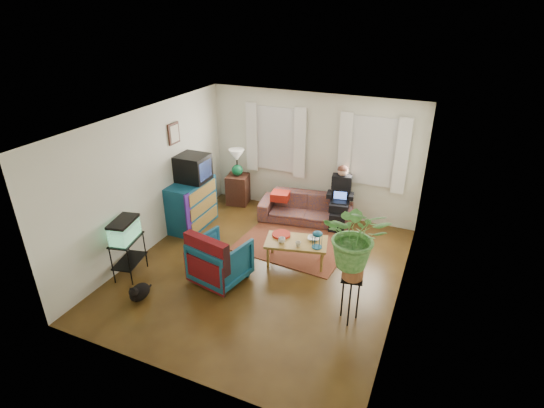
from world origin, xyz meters
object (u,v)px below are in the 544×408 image
at_px(dresser, 192,204).
at_px(coffee_table, 296,252).
at_px(sofa, 306,204).
at_px(plant_stand, 350,299).
at_px(side_table, 238,189).
at_px(aquarium_stand, 129,257).
at_px(armchair, 220,258).

height_order(dresser, coffee_table, dresser).
distance_m(sofa, plant_stand, 3.14).
distance_m(side_table, dresser, 1.40).
bearing_deg(aquarium_stand, dresser, 77.09).
xyz_separation_m(aquarium_stand, plant_stand, (3.67, 0.36, 0.03)).
bearing_deg(coffee_table, armchair, -148.68).
relative_size(dresser, plant_stand, 1.45).
xyz_separation_m(sofa, coffee_table, (0.38, -1.59, -0.16)).
xyz_separation_m(dresser, aquarium_stand, (-0.01, -1.89, -0.15)).
xyz_separation_m(sofa, side_table, (-1.71, 0.19, -0.04)).
xyz_separation_m(dresser, armchair, (1.46, -1.39, -0.08)).
relative_size(side_table, dresser, 0.62).
bearing_deg(aquarium_stand, plant_stand, -6.95).
distance_m(aquarium_stand, armchair, 1.55).
distance_m(dresser, coffee_table, 2.48).
bearing_deg(dresser, sofa, 28.87).
relative_size(coffee_table, plant_stand, 1.41).
xyz_separation_m(side_table, plant_stand, (3.32, -2.88, 0.04)).
distance_m(aquarium_stand, coffee_table, 2.85).
xyz_separation_m(coffee_table, plant_stand, (1.24, -1.10, 0.16)).
bearing_deg(armchair, aquarium_stand, 30.42).
height_order(side_table, dresser, dresser).
bearing_deg(aquarium_stand, side_table, 71.24).
bearing_deg(armchair, sofa, -91.36).
bearing_deg(aquarium_stand, sofa, 43.44).
height_order(dresser, plant_stand, dresser).
bearing_deg(side_table, sofa, -6.34).
xyz_separation_m(aquarium_stand, armchair, (1.47, 0.50, 0.07)).
xyz_separation_m(side_table, aquarium_stand, (-0.35, -3.24, 0.01)).
height_order(sofa, plant_stand, plant_stand).
height_order(side_table, plant_stand, plant_stand).
distance_m(dresser, plant_stand, 3.97).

